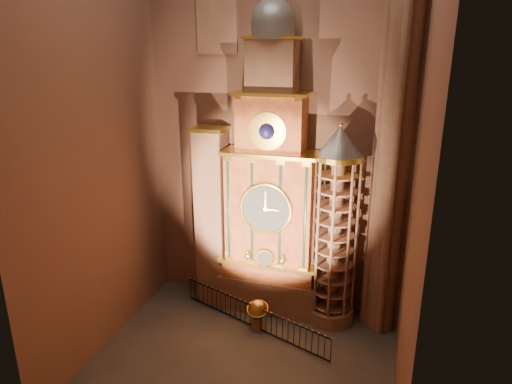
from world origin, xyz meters
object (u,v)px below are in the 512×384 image
(portrait_tower, at_px, (212,217))
(stair_turret, at_px, (335,230))
(celestial_globe, at_px, (258,312))
(astronomical_clock, at_px, (271,196))
(iron_railing, at_px, (253,316))

(portrait_tower, height_order, stair_turret, stair_turret)
(stair_turret, distance_m, celestial_globe, 5.90)
(astronomical_clock, xyz_separation_m, stair_turret, (3.50, -0.26, -1.41))
(portrait_tower, xyz_separation_m, celestial_globe, (3.34, -2.27, -4.15))
(astronomical_clock, bearing_deg, stair_turret, -4.30)
(celestial_globe, relative_size, iron_railing, 0.19)
(portrait_tower, xyz_separation_m, stair_turret, (6.90, -0.28, 0.12))
(iron_railing, bearing_deg, stair_turret, 27.88)
(astronomical_clock, relative_size, celestial_globe, 10.03)
(portrait_tower, distance_m, stair_turret, 6.91)
(portrait_tower, xyz_separation_m, iron_railing, (3.09, -2.30, -4.45))
(astronomical_clock, bearing_deg, celestial_globe, -91.42)
(astronomical_clock, distance_m, portrait_tower, 3.73)
(stair_turret, relative_size, iron_railing, 1.24)
(iron_railing, bearing_deg, astronomical_clock, 82.14)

